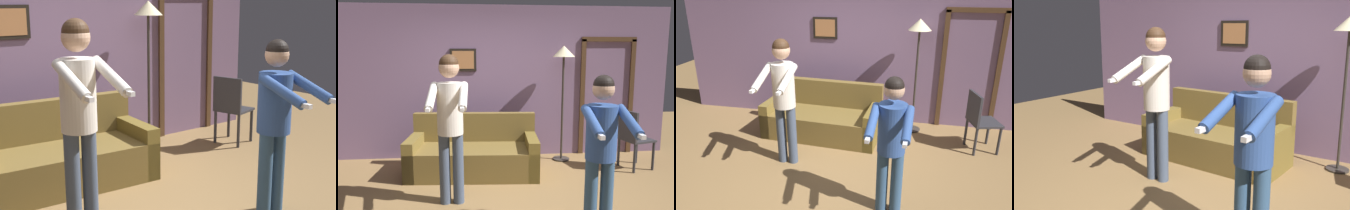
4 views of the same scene
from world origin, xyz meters
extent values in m
cube|color=slate|center=(0.00, 2.14, 1.30)|extent=(6.40, 0.06, 2.60)
cube|color=black|center=(-0.43, 2.09, 1.69)|extent=(0.44, 0.02, 0.38)
cube|color=#AB6E40|center=(-0.43, 2.08, 1.69)|extent=(0.36, 0.01, 0.30)
cube|color=#4C331E|center=(1.66, 2.09, 1.02)|extent=(0.08, 0.04, 2.04)
cube|color=#4C331E|center=(2.56, 2.09, 1.02)|extent=(0.08, 0.04, 2.04)
cube|color=#4C331E|center=(2.11, 2.09, 2.04)|extent=(0.98, 0.04, 0.08)
cube|color=brown|center=(-0.27, 1.24, 0.21)|extent=(1.95, 0.98, 0.42)
cube|color=brown|center=(-0.25, 1.59, 0.65)|extent=(1.91, 0.27, 0.45)
cube|color=brown|center=(-1.14, 1.30, 0.29)|extent=(0.22, 0.86, 0.58)
cube|color=brown|center=(0.60, 1.18, 0.29)|extent=(0.22, 0.86, 0.58)
cylinder|color=#332D28|center=(1.22, 1.77, 0.01)|extent=(0.28, 0.28, 0.02)
cylinder|color=#332D28|center=(1.22, 1.77, 0.88)|extent=(0.04, 0.04, 1.72)
cone|color=#F9EAB7|center=(1.22, 1.77, 1.83)|extent=(0.37, 0.37, 0.18)
cylinder|color=#424E64|center=(-0.61, 0.30, 0.43)|extent=(0.13, 0.13, 0.86)
cylinder|color=#424E64|center=(-0.45, 0.29, 0.43)|extent=(0.13, 0.13, 0.86)
cylinder|color=silver|center=(-0.53, 0.29, 1.16)|extent=(0.30, 0.30, 0.61)
sphere|color=tan|center=(-0.53, 0.29, 1.64)|extent=(0.24, 0.24, 0.24)
sphere|color=#382314|center=(-0.53, 0.29, 1.68)|extent=(0.22, 0.22, 0.22)
cylinder|color=silver|center=(-0.70, 0.05, 1.34)|extent=(0.10, 0.53, 0.28)
cube|color=white|center=(-0.70, -0.20, 1.24)|extent=(0.04, 0.15, 0.04)
cylinder|color=silver|center=(-0.36, 0.04, 1.34)|extent=(0.10, 0.53, 0.28)
cube|color=white|center=(-0.36, -0.21, 1.24)|extent=(0.04, 0.15, 0.04)
cylinder|color=#305074|center=(0.91, -0.49, 0.38)|extent=(0.13, 0.13, 0.76)
cylinder|color=#305074|center=(1.07, -0.50, 0.38)|extent=(0.13, 0.13, 0.76)
cylinder|color=#2D4C8C|center=(0.99, -0.50, 1.04)|extent=(0.30, 0.30, 0.54)
sphere|color=tan|center=(0.99, -0.50, 1.46)|extent=(0.21, 0.21, 0.21)
sphere|color=black|center=(0.99, -0.50, 1.50)|extent=(0.20, 0.20, 0.20)
cylinder|color=#2D4C8C|center=(0.81, -0.71, 1.20)|extent=(0.11, 0.48, 0.24)
cube|color=white|center=(0.80, -0.94, 1.12)|extent=(0.05, 0.15, 0.04)
cylinder|color=#2D4C8C|center=(1.15, -0.73, 1.20)|extent=(0.11, 0.48, 0.24)
cube|color=white|center=(1.14, -0.95, 1.12)|extent=(0.05, 0.15, 0.04)
cylinder|color=#2D2D33|center=(2.50, 1.13, 0.23)|extent=(0.04, 0.04, 0.45)
cylinder|color=#2D2D33|center=(2.41, 1.48, 0.23)|extent=(0.04, 0.04, 0.45)
cylinder|color=#2D2D33|center=(2.15, 1.04, 0.23)|extent=(0.04, 0.04, 0.45)
cylinder|color=#2D2D33|center=(2.06, 1.39, 0.23)|extent=(0.04, 0.04, 0.45)
cube|color=#2D2D33|center=(2.28, 1.26, 0.47)|extent=(0.51, 0.51, 0.03)
cube|color=#2D2D33|center=(2.10, 1.21, 0.70)|extent=(0.14, 0.42, 0.45)
camera|label=1|loc=(-2.22, -3.14, 1.93)|focal=50.00mm
camera|label=2|loc=(-0.23, -3.50, 1.80)|focal=35.00mm
camera|label=3|loc=(1.16, -3.63, 2.49)|focal=35.00mm
camera|label=4|loc=(2.02, -3.06, 1.80)|focal=40.00mm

